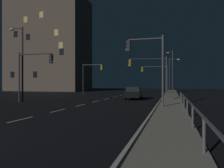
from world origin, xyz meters
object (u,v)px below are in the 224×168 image
Objects in this scene: traffic_light_mid_right at (91,73)px; traffic_light_far_center at (34,67)px; traffic_light_far_left at (147,57)px; traffic_light_near_left at (155,73)px; building_distant at (49,46)px; street_lamp_median at (172,68)px; street_lamp_mid_block at (21,58)px; street_lamp_corner at (171,72)px; traffic_light_near_right at (149,68)px; car at (134,93)px.

traffic_light_mid_right is 1.06× the size of traffic_light_far_center.
traffic_light_mid_right reaches higher than traffic_light_far_center.
traffic_light_near_left is at bearing 92.64° from traffic_light_far_left.
traffic_light_mid_right is 23.76m from building_distant.
traffic_light_mid_right is 15.36m from street_lamp_median.
street_lamp_median is (14.04, 6.15, 0.97)m from traffic_light_mid_right.
street_lamp_mid_block is (-1.86, 0.30, 1.01)m from traffic_light_far_center.
traffic_light_near_right is at bearing -101.33° from street_lamp_corner.
traffic_light_near_right is at bearing 38.21° from street_lamp_mid_block.
street_lamp_corner reaches higher than traffic_light_near_right.
traffic_light_far_center is at bearing -89.00° from traffic_light_mid_right.
traffic_light_near_right is at bearing -102.80° from street_lamp_median.
street_lamp_median is (1.92, 24.53, 0.76)m from traffic_light_far_left.
traffic_light_near_right is at bearing 95.03° from traffic_light_far_left.
street_lamp_median is 1.36m from street_lamp_corner.
traffic_light_far_center is at bearing -120.64° from street_lamp_median.
street_lamp_median is at bearing 23.65° from traffic_light_mid_right.
street_lamp_corner is 33.07m from building_distant.
street_lamp_median is 0.34× the size of building_distant.
street_lamp_corner is (1.81, 25.71, 0.09)m from traffic_light_far_left.
traffic_light_near_right is (11.11, -6.78, 0.11)m from traffic_light_mid_right.
street_lamp_mid_block is at bearing -124.27° from street_lamp_median.
traffic_light_near_right is (1.59, 2.97, 3.23)m from car.
traffic_light_far_center is 14.91m from traffic_light_near_right.
traffic_light_far_left is 1.03× the size of traffic_light_mid_right.
traffic_light_mid_right is 1.03× the size of traffic_light_near_right.
traffic_light_near_left is 25.18m from traffic_light_far_center.
street_lamp_mid_block is (-11.08, -7.01, 3.93)m from car.
street_lamp_corner is at bearing 28.60° from traffic_light_near_left.
car is 9.62m from traffic_light_far_left.
traffic_light_mid_right is at bearing -152.48° from traffic_light_near_left.
traffic_light_near_left is 12.52m from traffic_light_near_right.
traffic_light_mid_right reaches higher than traffic_light_near_left.
building_distant is (-17.55, 13.82, 8.08)m from traffic_light_mid_right.
traffic_light_far_center is 0.78× the size of street_lamp_corner.
street_lamp_median is at bearing 7.72° from traffic_light_near_left.
street_lamp_corner is 0.28× the size of building_distant.
traffic_light_near_left is at bearing 27.52° from traffic_light_mid_right.
traffic_light_mid_right is at bearing -152.25° from street_lamp_corner.
street_lamp_median is (2.94, 12.93, 0.86)m from traffic_light_near_right.
street_lamp_corner is at bearing -11.65° from building_distant.
street_lamp_corner is at bearing 85.98° from traffic_light_far_left.
traffic_light_far_left is 24.62m from street_lamp_median.
traffic_light_mid_right is 0.69× the size of street_lamp_median.
car is 15.88m from traffic_light_near_left.
traffic_light_near_left is 0.98× the size of traffic_light_near_right.
street_lamp_median reaches higher than traffic_light_near_left.
traffic_light_near_left reaches higher than traffic_light_far_center.
car is at bearing -45.71° from traffic_light_mid_right.
traffic_light_near_left is 30.76m from building_distant.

